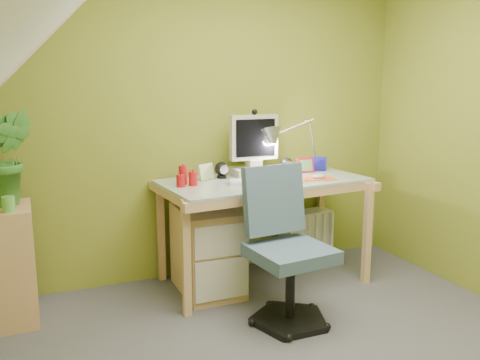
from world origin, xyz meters
name	(u,v)px	position (x,y,z in m)	size (l,w,h in m)	color
wall_back	(210,121)	(0.00, 1.60, 1.20)	(3.20, 0.01, 2.40)	olive
desk	(263,231)	(0.28, 1.22, 0.40)	(1.48, 0.74, 0.79)	tan
monitor	(254,142)	(0.28, 1.40, 1.05)	(0.37, 0.21, 0.51)	#B5AEA3
speaker_left	(222,170)	(0.01, 1.38, 0.86)	(0.10, 0.10, 0.12)	black
speaker_right	(286,165)	(0.55, 1.38, 0.86)	(0.10, 0.10, 0.13)	black
keyboard	(262,182)	(0.20, 1.08, 0.81)	(0.45, 0.14, 0.02)	silver
mousepad	(318,178)	(0.66, 1.08, 0.80)	(0.23, 0.16, 0.01)	#C7521F
mouse	(318,176)	(0.66, 1.08, 0.81)	(0.10, 0.06, 0.03)	silver
amber_tumbler	(291,173)	(0.46, 1.14, 0.84)	(0.07, 0.07, 0.09)	brown
candle_cluster	(185,176)	(-0.32, 1.23, 0.86)	(0.17, 0.15, 0.13)	#B50F13
photo_frame_red	(306,165)	(0.70, 1.34, 0.85)	(0.14, 0.02, 0.12)	#B8132F
photo_frame_blue	(318,164)	(0.84, 1.38, 0.85)	(0.13, 0.02, 0.11)	navy
photo_frame_green	(206,172)	(-0.12, 1.36, 0.85)	(0.14, 0.02, 0.12)	#A5B47C
desk_lamp	(306,133)	(0.73, 1.40, 1.10)	(0.57, 0.24, 0.61)	#AFB0B4
side_ledge	(11,264)	(-1.45, 1.26, 0.37)	(0.28, 0.43, 0.75)	tan
potted_plant	(6,158)	(-1.43, 1.31, 1.04)	(0.33, 0.26, 0.59)	#367527
green_cup	(8,204)	(-1.43, 1.11, 0.79)	(0.07, 0.07, 0.09)	#5EAA47
task_chair	(291,251)	(0.15, 0.54, 0.48)	(0.53, 0.53, 0.95)	#3F5768
radiator	(306,237)	(0.79, 1.46, 0.22)	(0.44, 0.18, 0.44)	silver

